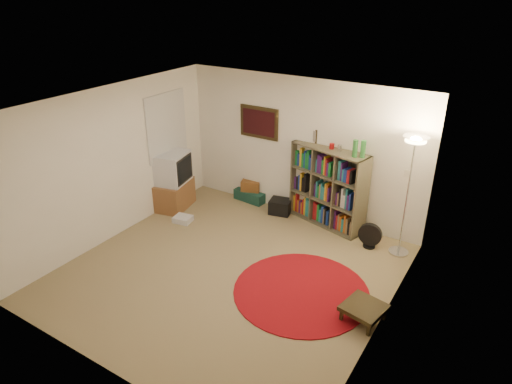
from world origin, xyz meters
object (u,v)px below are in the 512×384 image
Objects in this scene: bookshelf at (327,188)px; floor_lamp at (413,158)px; tv_stand at (173,182)px; floor_fan at (370,236)px; side_table at (364,308)px; suitcase at (252,194)px.

floor_lamp reaches higher than bookshelf.
floor_lamp reaches higher than tv_stand.
floor_lamp is at bearing 8.01° from floor_fan.
side_table is at bearing -76.90° from floor_fan.
bookshelf is at bearing 1.80° from suitcase.
floor_lamp reaches higher than floor_fan.
floor_lamp is 2.31m from side_table.
bookshelf is at bearing 7.46° from tv_stand.
tv_stand is (-4.08, -0.65, -1.08)m from floor_lamp.
suitcase is at bearing 144.15° from side_table.
tv_stand reaches higher than floor_fan.
floor_lamp is 2.92× the size of suitcase.
tv_stand is at bearing 164.34° from side_table.
floor_lamp reaches higher than suitcase.
suitcase is 3.80m from side_table.
floor_fan is at bearing -8.15° from bookshelf.
floor_lamp reaches higher than side_table.
side_table is (3.08, -2.22, 0.09)m from suitcase.
floor_fan is at bearing 106.89° from side_table.
bookshelf reaches higher than side_table.
side_table is at bearing -87.88° from floor_lamp.
suitcase is (1.07, 1.06, -0.42)m from tv_stand.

